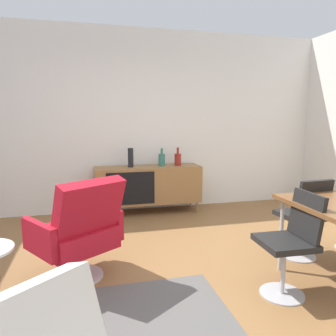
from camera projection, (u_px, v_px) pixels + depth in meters
name	position (u px, v px, depth m)	size (l,w,h in m)	color
ground_plane	(174.00, 289.00, 2.73)	(8.32, 8.32, 0.00)	olive
wall_back	(130.00, 121.00, 5.01)	(6.80, 0.12, 2.80)	white
sideboard	(148.00, 185.00, 4.91)	(1.60, 0.45, 0.72)	olive
vase_cobalt	(178.00, 159.00, 4.97)	(0.10, 0.10, 0.28)	maroon
vase_sculptural_dark	(131.00, 158.00, 4.79)	(0.08, 0.08, 0.29)	black
vase_ceramic_small	(162.00, 160.00, 4.91)	(0.10, 0.10, 0.27)	#337266
dining_chair_back_left	(305.00, 215.00, 3.26)	(0.43, 0.45, 0.86)	black
dining_chair_near_window	(292.00, 240.00, 2.59)	(0.44, 0.41, 0.86)	black
lounge_chair_red	(79.00, 230.00, 2.82)	(0.90, 0.89, 0.95)	red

